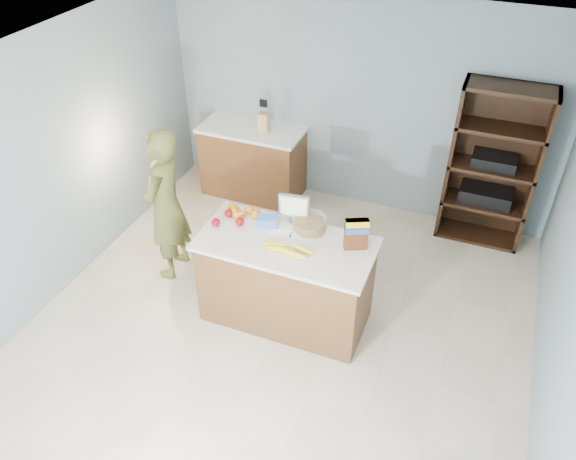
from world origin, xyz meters
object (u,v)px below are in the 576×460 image
at_px(person, 166,206).
at_px(counter_peninsula, 286,284).
at_px(tv, 294,207).
at_px(cereal_box, 356,232).
at_px(shelving_unit, 492,168).

bearing_deg(person, counter_peninsula, 76.39).
distance_m(tv, cereal_box, 0.65).
bearing_deg(person, tv, 89.88).
distance_m(counter_peninsula, person, 1.43).
distance_m(shelving_unit, cereal_box, 2.14).
distance_m(counter_peninsula, tv, 0.72).
xyz_separation_m(counter_peninsula, shelving_unit, (1.55, 2.05, 0.45)).
bearing_deg(cereal_box, tv, 164.87).
bearing_deg(shelving_unit, cereal_box, -116.99).
xyz_separation_m(tv, cereal_box, (0.63, -0.17, 0.01)).
height_order(counter_peninsula, tv, tv).
bearing_deg(shelving_unit, tv, -132.70).
bearing_deg(tv, shelving_unit, 47.30).
height_order(counter_peninsula, cereal_box, cereal_box).
xyz_separation_m(counter_peninsula, cereal_box, (0.58, 0.15, 0.66)).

